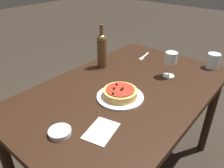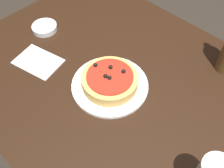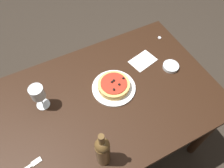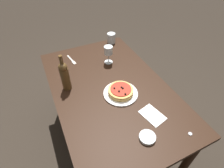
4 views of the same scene
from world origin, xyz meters
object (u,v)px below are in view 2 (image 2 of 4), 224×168
Objects in this scene: dinner_plate at (110,85)px; pizza at (110,80)px; side_bowl at (45,28)px; dining_table at (139,111)px.

dinner_plate is 0.03m from pizza.
dinner_plate is 2.57× the size of side_bowl.
pizza reaches higher than side_bowl.
pizza is at bearing -32.20° from dinner_plate.
dining_table is 13.62× the size of side_bowl.
dining_table is 0.52m from side_bowl.
pizza is (0.10, 0.04, 0.13)m from dining_table.
side_bowl is (0.40, -0.02, -0.02)m from pizza.
dinner_plate is 1.38× the size of pizza.
pizza is 0.40m from side_bowl.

